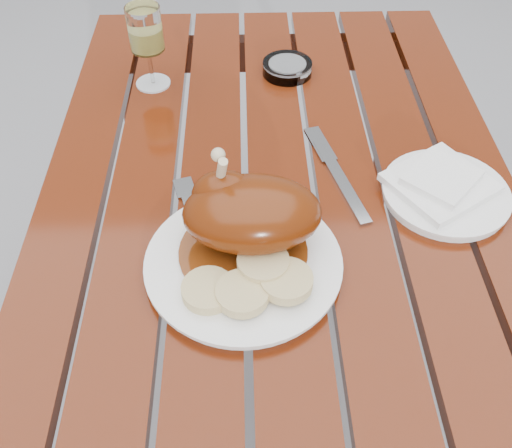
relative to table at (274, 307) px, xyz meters
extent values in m
plane|color=slate|center=(0.00, 0.00, -0.38)|extent=(60.00, 60.00, 0.00)
cube|color=#611F0B|center=(0.00, 0.00, 0.00)|extent=(0.80, 1.20, 0.75)
cylinder|color=white|center=(-0.06, -0.19, 0.38)|extent=(0.38, 0.38, 0.02)
cylinder|color=#63290B|center=(-0.06, -0.17, 0.40)|extent=(0.19, 0.19, 0.00)
ellipsoid|color=maroon|center=(-0.05, -0.15, 0.45)|extent=(0.20, 0.13, 0.10)
ellipsoid|color=maroon|center=(-0.09, -0.12, 0.46)|extent=(0.09, 0.06, 0.08)
cylinder|color=#C6B28C|center=(-0.09, -0.12, 0.48)|extent=(0.03, 0.05, 0.11)
cylinder|color=#DDC687|center=(-0.11, -0.25, 0.40)|extent=(0.07, 0.07, 0.02)
cylinder|color=#DDC687|center=(-0.06, -0.26, 0.41)|extent=(0.07, 0.07, 0.02)
cylinder|color=#DDC687|center=(0.00, -0.24, 0.41)|extent=(0.07, 0.07, 0.02)
cylinder|color=#DDC687|center=(-0.03, -0.21, 0.41)|extent=(0.07, 0.07, 0.02)
cylinder|color=#C7C15A|center=(-0.24, 0.30, 0.46)|extent=(0.09, 0.09, 0.16)
cylinder|color=white|center=(0.27, -0.05, 0.38)|extent=(0.22, 0.22, 0.02)
cube|color=white|center=(0.26, -0.04, 0.40)|extent=(0.20, 0.20, 0.01)
cylinder|color=#B2B7BC|center=(0.04, 0.33, 0.39)|extent=(0.11, 0.11, 0.03)
cube|color=gray|center=(-0.14, -0.09, 0.38)|extent=(0.06, 0.16, 0.01)
cube|color=gray|center=(0.10, 0.00, 0.38)|extent=(0.08, 0.21, 0.01)
camera|label=1|loc=(-0.06, -0.71, 1.03)|focal=40.00mm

